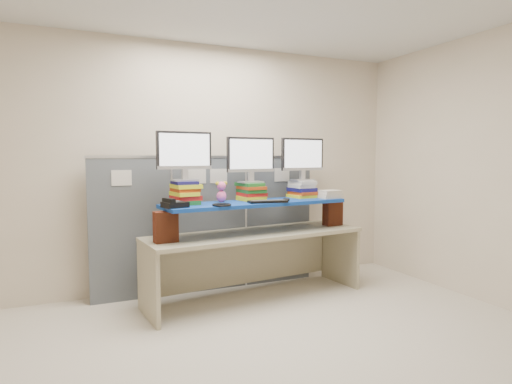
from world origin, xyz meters
name	(u,v)px	position (x,y,z in m)	size (l,w,h in m)	color
room	(282,173)	(0.00, 0.00, 1.40)	(5.00, 4.00, 2.80)	beige
cubicle_partition	(210,223)	(0.00, 1.78, 0.77)	(2.60, 0.06, 1.53)	#4C535A
desk	(256,246)	(0.35, 1.28, 0.57)	(2.42, 0.93, 0.72)	tan
brick_pier_left	(166,227)	(-0.63, 1.13, 0.86)	(0.21, 0.12, 0.29)	maroon
brick_pier_right	(333,213)	(1.35, 1.33, 0.86)	(0.21, 0.12, 0.29)	maroon
blue_board	(256,203)	(0.35, 1.28, 1.03)	(2.00, 0.50, 0.04)	navy
book_stack_left	(185,193)	(-0.40, 1.32, 1.16)	(0.28, 0.33, 0.23)	#1B6523
book_stack_center	(251,192)	(0.35, 1.40, 1.14)	(0.28, 0.34, 0.19)	yellow
book_stack_right	(302,189)	(1.02, 1.47, 1.14)	(0.27, 0.32, 0.20)	yellow
monitor_left	(184,153)	(-0.40, 1.32, 1.55)	(0.56, 0.18, 0.49)	#ADADB2
monitor_center	(251,157)	(0.35, 1.40, 1.51)	(0.56, 0.18, 0.49)	#ADADB2
monitor_right	(303,157)	(1.02, 1.47, 1.52)	(0.56, 0.18, 0.49)	#ADADB2
keyboard	(268,201)	(0.42, 1.13, 1.06)	(0.41, 0.17, 0.03)	black
mouse	(286,200)	(0.65, 1.17, 1.06)	(0.06, 0.11, 0.04)	black
desk_phone	(174,204)	(-0.56, 1.10, 1.08)	(0.25, 0.23, 0.09)	black
headset	(222,205)	(-0.11, 1.04, 1.06)	(0.19, 0.19, 0.02)	black
plush_toy	(221,191)	(0.00, 1.37, 1.16)	(0.13, 0.09, 0.22)	pink
binder_stack	(330,194)	(1.28, 1.28, 1.09)	(0.26, 0.21, 0.09)	beige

